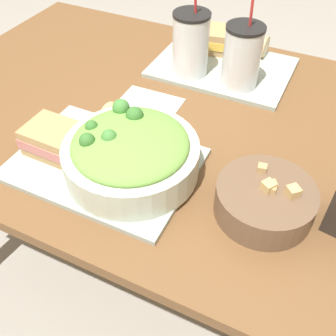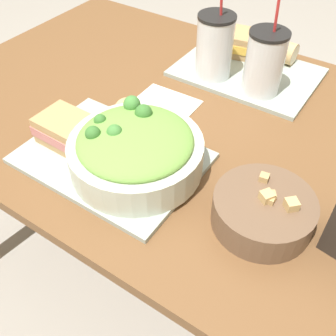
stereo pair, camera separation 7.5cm
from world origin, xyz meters
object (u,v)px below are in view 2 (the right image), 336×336
object	(u,v)px
baguette_near	(144,123)
baguette_far	(277,50)
drink_cup_dark	(214,48)
drink_cup_red	(264,65)
soup_bowl	(263,210)
sandwich_near	(71,132)
sandwich_far	(239,42)
salad_bowl	(136,149)
napkin_folded	(167,103)

from	to	relation	value
baguette_near	baguette_far	bearing A→B (deg)	-2.54
baguette_far	baguette_near	bearing A→B (deg)	168.52
drink_cup_dark	drink_cup_red	bearing A→B (deg)	0.00
soup_bowl	baguette_near	size ratio (longest dim) A/B	1.23
baguette_far	drink_cup_red	size ratio (longest dim) A/B	0.47
sandwich_near	sandwich_far	distance (m)	0.61
soup_bowl	sandwich_near	world-z (taller)	soup_bowl
salad_bowl	sandwich_far	world-z (taller)	salad_bowl
sandwich_far	drink_cup_dark	distance (m)	0.17
sandwich_near	baguette_near	xyz separation A→B (m)	(0.12, 0.12, -0.00)
salad_bowl	baguette_far	world-z (taller)	salad_bowl
soup_bowl	drink_cup_dark	bearing A→B (deg)	129.58
sandwich_near	drink_cup_dark	bearing A→B (deg)	75.35
salad_bowl	drink_cup_red	size ratio (longest dim) A/B	1.11
soup_bowl	drink_cup_red	size ratio (longest dim) A/B	0.75
salad_bowl	napkin_folded	xyz separation A→B (m)	(-0.09, 0.24, -0.06)
drink_cup_dark	sandwich_far	bearing A→B (deg)	88.86
baguette_far	sandwich_far	bearing A→B (deg)	103.35
sandwich_near	baguette_near	distance (m)	0.17
salad_bowl	baguette_near	distance (m)	0.12
baguette_far	drink_cup_dark	xyz separation A→B (m)	(-0.11, -0.18, 0.05)
soup_bowl	sandwich_near	distance (m)	0.45
drink_cup_red	salad_bowl	bearing A→B (deg)	-103.15
sandwich_far	napkin_folded	xyz separation A→B (m)	(-0.04, -0.33, -0.04)
sandwich_far	baguette_far	world-z (taller)	sandwich_far
drink_cup_dark	baguette_near	bearing A→B (deg)	-91.10
salad_bowl	baguette_far	bearing A→B (deg)	83.73
salad_bowl	drink_cup_red	bearing A→B (deg)	76.85
salad_bowl	sandwich_near	size ratio (longest dim) A/B	1.81
sandwich_far	soup_bowl	bearing A→B (deg)	-69.98
salad_bowl	baguette_near	bearing A→B (deg)	118.16
baguette_near	drink_cup_dark	size ratio (longest dim) A/B	0.60
drink_cup_dark	drink_cup_red	xyz separation A→B (m)	(0.15, 0.00, -0.00)
sandwich_near	napkin_folded	bearing A→B (deg)	73.53
salad_bowl	drink_cup_red	distance (m)	0.43
sandwich_far	drink_cup_dark	world-z (taller)	drink_cup_dark
sandwich_far	drink_cup_red	size ratio (longest dim) A/B	0.69
baguette_near	salad_bowl	bearing A→B (deg)	-140.92
soup_bowl	baguette_far	world-z (taller)	soup_bowl
baguette_near	sandwich_far	world-z (taller)	sandwich_far
drink_cup_dark	napkin_folded	size ratio (longest dim) A/B	1.59
soup_bowl	sandwich_far	xyz separation A→B (m)	(-0.33, 0.56, 0.01)
salad_bowl	sandwich_far	distance (m)	0.58
drink_cup_red	baguette_near	bearing A→B (deg)	-115.45
napkin_folded	baguette_far	bearing A→B (deg)	66.65
drink_cup_red	napkin_folded	distance (m)	0.27
salad_bowl	drink_cup_red	xyz separation A→B (m)	(0.10, 0.42, 0.03)
sandwich_far	baguette_far	xyz separation A→B (m)	(0.11, 0.02, -0.00)
salad_bowl	baguette_near	xyz separation A→B (m)	(-0.05, 0.10, -0.02)
sandwich_near	drink_cup_red	distance (m)	0.51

